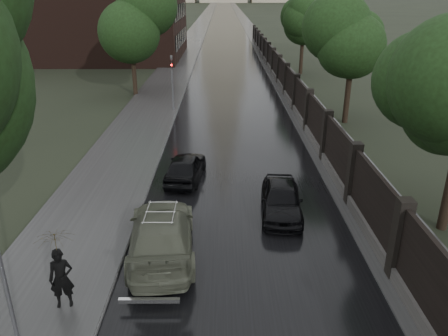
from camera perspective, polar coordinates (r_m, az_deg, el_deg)
road at (r=196.42m, az=0.01°, el=19.97°), size 8.00×420.00×0.02m
sidewalk_left at (r=196.49m, az=-1.86°, el=19.99°), size 4.00×420.00×0.16m
verge_right at (r=196.52m, az=1.71°, el=19.98°), size 3.00×420.00×0.08m
fence_right at (r=39.31m, az=7.72°, el=11.48°), size 0.45×75.72×2.70m
tree_left_far at (r=37.10m, az=-12.08°, el=17.17°), size 4.25×4.25×7.39m
tree_right_b at (r=29.61m, az=16.47°, el=14.98°), size 4.08×4.08×7.01m
tree_right_c at (r=47.09m, az=10.35°, el=17.95°), size 4.08×4.08×7.01m
lamp_post at (r=10.67m, az=-26.90°, el=-12.35°), size 0.25×0.12×5.11m
traffic_light at (r=32.00m, az=-6.78°, el=11.57°), size 0.16×0.32×4.00m
volga_sedan at (r=14.85m, az=-8.14°, el=-8.47°), size 2.64×5.45×1.53m
hatchback_left at (r=20.35m, az=-5.06°, el=0.14°), size 1.95×3.96×1.30m
car_right_near at (r=17.34m, az=7.49°, el=-4.04°), size 1.83×3.97×1.32m
pedestrian_umbrella at (r=12.47m, az=-21.07°, el=-9.74°), size 1.24×1.25×2.77m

